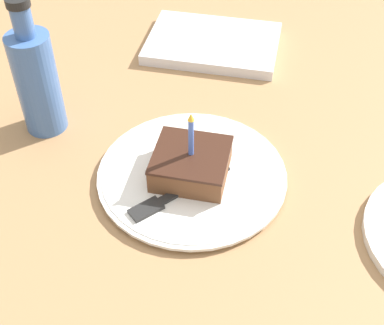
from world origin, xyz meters
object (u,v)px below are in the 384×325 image
Objects in this scene: bottle at (37,80)px; marble_board at (213,43)px; fork at (174,195)px; cake_slice at (191,163)px; plate at (192,175)px.

bottle is 0.36m from marble_board.
marble_board is at bearing -87.28° from fork.
marble_board is at bearing -127.77° from bottle.
bottle reaches higher than cake_slice.
cake_slice is 0.35m from marble_board.
plate is 0.35m from marble_board.
plate is 0.05m from fork.
cake_slice is (0.00, 0.00, 0.03)m from plate.
cake_slice is at bearing 95.32° from marble_board.
bottle reaches higher than marble_board.
fork reaches higher than plate.
bottle is at bearing -26.35° from fork.
plate is 0.27m from bottle.
fork is 0.27m from bottle.
marble_board is at bearing -84.68° from cake_slice.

